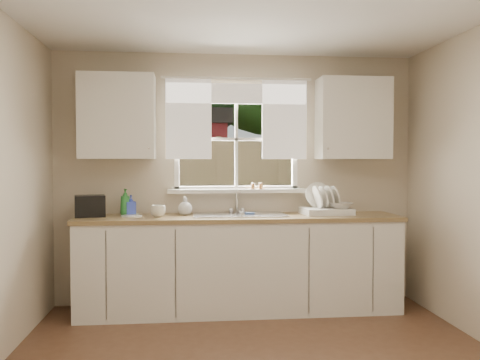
{
  "coord_description": "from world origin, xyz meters",
  "views": [
    {
      "loc": [
        -0.49,
        -3.1,
        1.42
      ],
      "look_at": [
        0.0,
        1.65,
        1.25
      ],
      "focal_mm": 38.0,
      "sensor_mm": 36.0,
      "label": 1
    }
  ],
  "objects": [
    {
      "name": "saucer",
      "position": [
        -1.01,
        1.69,
        0.92
      ],
      "size": [
        0.2,
        0.2,
        0.01
      ],
      "primitive_type": "cylinder",
      "color": "white",
      "rests_on": "countertop"
    },
    {
      "name": "bowl",
      "position": [
        0.98,
        1.67,
        1.0
      ],
      "size": [
        0.23,
        0.23,
        0.06
      ],
      "primitive_type": "imported",
      "rotation": [
        0.0,
        0.0,
        -0.01
      ],
      "color": "silver",
      "rests_on": "dish_rack"
    },
    {
      "name": "cup",
      "position": [
        -0.77,
        1.64,
        0.97
      ],
      "size": [
        0.17,
        0.17,
        0.11
      ],
      "primitive_type": "imported",
      "rotation": [
        0.0,
        0.0,
        -0.23
      ],
      "color": "silver",
      "rests_on": "countertop"
    },
    {
      "name": "curtains",
      "position": [
        0.0,
        1.95,
        1.93
      ],
      "size": [
        1.5,
        0.03,
        0.81
      ],
      "color": "white",
      "rests_on": "room_walls"
    },
    {
      "name": "room_walls",
      "position": [
        0.0,
        -0.07,
        1.24
      ],
      "size": [
        3.62,
        4.02,
        2.5
      ],
      "color": "beige",
      "rests_on": "ground"
    },
    {
      "name": "upper_cabinet_right",
      "position": [
        1.15,
        1.82,
        1.85
      ],
      "size": [
        0.7,
        0.33,
        0.8
      ],
      "primitive_type": "cube",
      "color": "white",
      "rests_on": "room_walls"
    },
    {
      "name": "countertop",
      "position": [
        0.0,
        1.68,
        0.89
      ],
      "size": [
        3.04,
        0.65,
        0.04
      ],
      "primitive_type": "cube",
      "color": "olive",
      "rests_on": "base_cabinets"
    },
    {
      "name": "base_cabinets",
      "position": [
        0.0,
        1.68,
        0.43
      ],
      "size": [
        3.0,
        0.62,
        0.87
      ],
      "primitive_type": "cube",
      "color": "white",
      "rests_on": "ground"
    },
    {
      "name": "soap_bottle_b",
      "position": [
        -1.03,
        1.82,
        1.01
      ],
      "size": [
        0.11,
        0.11,
        0.19
      ],
      "primitive_type": "imported",
      "rotation": [
        0.0,
        0.0,
        0.22
      ],
      "color": "blue",
      "rests_on": "countertop"
    },
    {
      "name": "upper_cabinet_left",
      "position": [
        -1.15,
        1.82,
        1.85
      ],
      "size": [
        0.7,
        0.33,
        0.8
      ],
      "primitive_type": "cube",
      "color": "white",
      "rests_on": "room_walls"
    },
    {
      "name": "window",
      "position": [
        0.0,
        2.0,
        1.49
      ],
      "size": [
        1.38,
        0.16,
        1.06
      ],
      "color": "white",
      "rests_on": "room_walls"
    },
    {
      "name": "wall_outlet",
      "position": [
        0.88,
        1.99,
        1.08
      ],
      "size": [
        0.08,
        0.01,
        0.12
      ],
      "primitive_type": "cube",
      "color": "beige",
      "rests_on": "room_walls"
    },
    {
      "name": "backyard",
      "position": [
        0.58,
        8.42,
        3.46
      ],
      "size": [
        20.0,
        10.0,
        6.13
      ],
      "color": "#335421",
      "rests_on": "ground"
    },
    {
      "name": "sill_jars",
      "position": [
        0.2,
        1.94,
        1.18
      ],
      "size": [
        0.12,
        0.04,
        0.06
      ],
      "color": "brown",
      "rests_on": "window"
    },
    {
      "name": "dish_rack",
      "position": [
        0.85,
        1.72,
        0.98
      ],
      "size": [
        0.48,
        0.38,
        0.31
      ],
      "color": "white",
      "rests_on": "countertop"
    },
    {
      "name": "sink",
      "position": [
        0.0,
        1.71,
        0.84
      ],
      "size": [
        0.88,
        0.52,
        0.4
      ],
      "color": "#B7B7BC",
      "rests_on": "countertop"
    },
    {
      "name": "soap_bottle_a",
      "position": [
        -1.09,
        1.83,
        1.04
      ],
      "size": [
        0.13,
        0.13,
        0.25
      ],
      "primitive_type": "imported",
      "rotation": [
        0.0,
        0.0,
        0.4
      ],
      "color": "#2C8937",
      "rests_on": "countertop"
    },
    {
      "name": "black_appliance",
      "position": [
        -1.4,
        1.74,
        1.01
      ],
      "size": [
        0.32,
        0.29,
        0.2
      ],
      "primitive_type": "cube",
      "rotation": [
        0.0,
        0.0,
        0.21
      ],
      "color": "black",
      "rests_on": "countertop"
    },
    {
      "name": "soap_bottle_c",
      "position": [
        -0.52,
        1.78,
        1.0
      ],
      "size": [
        0.17,
        0.17,
        0.18
      ],
      "primitive_type": "imported",
      "rotation": [
        0.0,
        0.0,
        -0.22
      ],
      "color": "#F1E9C6",
      "rests_on": "countertop"
    }
  ]
}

